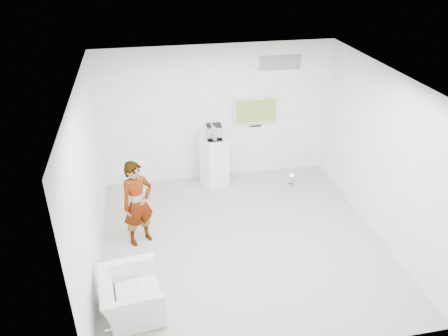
{
  "coord_description": "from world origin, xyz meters",
  "views": [
    {
      "loc": [
        -1.55,
        -6.14,
        4.97
      ],
      "look_at": [
        -0.22,
        0.6,
        1.23
      ],
      "focal_mm": 35.0,
      "sensor_mm": 36.0,
      "label": 1
    }
  ],
  "objects_px": {
    "tv": "(256,110)",
    "armchair": "(131,295)",
    "person": "(138,203)",
    "floor_uplight": "(291,180)",
    "pedestal": "(214,162)"
  },
  "relations": [
    {
      "from": "tv",
      "to": "armchair",
      "type": "xyz_separation_m",
      "value": [
        -2.82,
        -3.74,
        -1.23
      ]
    },
    {
      "from": "person",
      "to": "floor_uplight",
      "type": "bearing_deg",
      "value": -5.52
    },
    {
      "from": "person",
      "to": "tv",
      "type": "bearing_deg",
      "value": 10.25
    },
    {
      "from": "floor_uplight",
      "to": "tv",
      "type": "bearing_deg",
      "value": 133.8
    },
    {
      "from": "tv",
      "to": "floor_uplight",
      "type": "relative_size",
      "value": 3.8
    },
    {
      "from": "armchair",
      "to": "pedestal",
      "type": "bearing_deg",
      "value": -34.58
    },
    {
      "from": "tv",
      "to": "floor_uplight",
      "type": "distance_m",
      "value": 1.72
    },
    {
      "from": "armchair",
      "to": "floor_uplight",
      "type": "xyz_separation_m",
      "value": [
        3.5,
        3.04,
        -0.19
      ]
    },
    {
      "from": "person",
      "to": "pedestal",
      "type": "xyz_separation_m",
      "value": [
        1.66,
        1.72,
        -0.25
      ]
    },
    {
      "from": "tv",
      "to": "armchair",
      "type": "height_order",
      "value": "tv"
    },
    {
      "from": "armchair",
      "to": "pedestal",
      "type": "height_order",
      "value": "pedestal"
    },
    {
      "from": "pedestal",
      "to": "floor_uplight",
      "type": "bearing_deg",
      "value": -12.33
    },
    {
      "from": "tv",
      "to": "armchair",
      "type": "bearing_deg",
      "value": -127.01
    },
    {
      "from": "armchair",
      "to": "floor_uplight",
      "type": "height_order",
      "value": "armchair"
    },
    {
      "from": "tv",
      "to": "armchair",
      "type": "relative_size",
      "value": 1.02
    }
  ]
}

